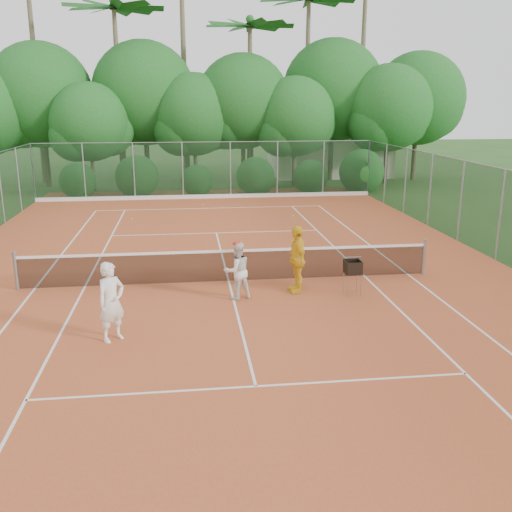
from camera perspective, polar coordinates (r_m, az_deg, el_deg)
The scene contains 14 objects.
ground at distance 16.74m, azimuth -2.74°, elevation -2.63°, with size 120.00×120.00×0.00m, color #264A1A.
clay_court at distance 16.73m, azimuth -2.74°, elevation -2.60°, with size 18.00×36.00×0.02m, color #B9542A.
club_building at distance 41.32m, azimuth 7.28°, elevation 10.10°, with size 8.00×5.00×3.00m, color beige.
tennis_net at distance 16.58m, azimuth -2.76°, elevation -0.88°, with size 11.97×0.10×1.10m.
player_white at distance 12.83m, azimuth -14.26°, elevation -4.46°, with size 0.65×0.43×1.78m, color white.
player_center_grp at distance 15.07m, azimuth -1.91°, elevation -1.45°, with size 0.92×0.82×1.59m.
player_yellow at distance 15.62m, azimuth 4.11°, elevation -0.30°, with size 1.10×0.46×1.87m, color yellow.
ball_hopper at distance 15.61m, azimuth 9.66°, elevation -1.16°, with size 0.42×0.42×0.96m.
stray_ball_a at distance 26.06m, azimuth -12.33°, elevation 3.66°, with size 0.07×0.07×0.07m, color #D0D832.
stray_ball_b at distance 29.13m, azimuth -5.29°, elevation 5.15°, with size 0.07×0.07×0.07m, color #D0E635.
stray_ball_c at distance 26.17m, azimuth 3.74°, elevation 4.03°, with size 0.07×0.07×0.07m, color yellow.
court_markings at distance 16.73m, azimuth -2.74°, elevation -2.56°, with size 11.03×23.83×0.01m.
fence_back at distance 31.12m, azimuth -4.96°, elevation 8.54°, with size 18.07×0.07×3.00m.
tropical_treeline at distance 36.20m, azimuth -3.10°, elevation 15.21°, with size 32.10×8.49×15.03m.
Camera 1 is at (-1.18, -15.88, 5.14)m, focal length 40.00 mm.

